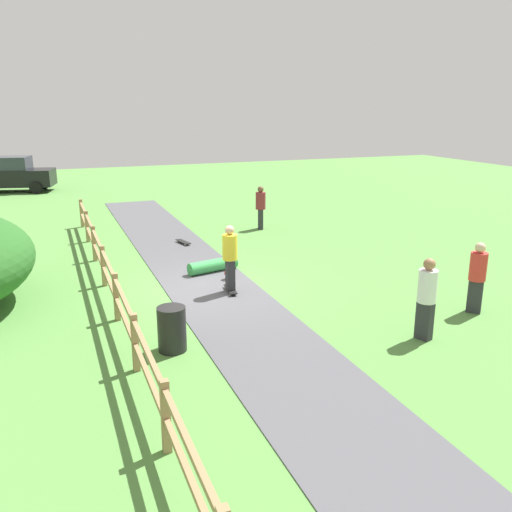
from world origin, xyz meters
The scene contains 11 objects.
ground_plane centered at (0.00, 0.00, 0.00)m, with size 60.00×60.00×0.00m, color #568E42.
asphalt_path centered at (0.00, 0.00, 0.01)m, with size 2.40×28.00×0.02m, color #515156.
wooden_fence centered at (-2.60, 0.00, 0.67)m, with size 0.12×18.12×1.10m.
trash_bin centered at (-1.80, -3.26, 0.45)m, with size 0.56×0.56×0.90m, color black.
skater_riding centered at (0.35, -0.45, 0.99)m, with size 0.42×0.82×1.74m.
skater_fallen centered at (0.46, 1.32, 0.20)m, with size 1.55×1.33×0.36m.
skateboard_loose centered at (0.44, 4.88, 0.09)m, with size 0.38×0.82×0.08m.
bystander_maroon centered at (3.81, 6.13, 0.91)m, with size 0.49×0.49×1.66m.
bystander_red centered at (5.19, -3.80, 0.92)m, with size 0.54×0.54×1.67m.
bystander_white centered at (3.14, -4.61, 0.95)m, with size 0.49×0.49×1.73m.
parked_car_black centered at (-5.44, 19.68, 0.96)m, with size 4.49×2.76×1.92m.
Camera 1 is at (-3.84, -13.02, 4.68)m, focal length 38.23 mm.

